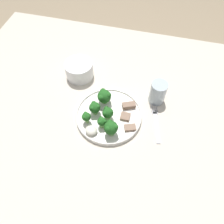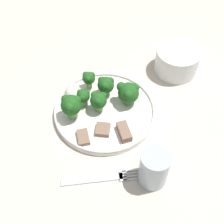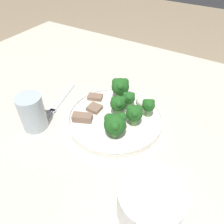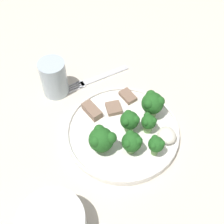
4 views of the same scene
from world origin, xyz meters
The scene contains 14 objects.
table centered at (0.00, 0.00, 0.65)m, with size 1.35×1.00×0.75m.
dinner_plate centered at (0.00, -0.04, 0.75)m, with size 0.25×0.25×0.02m.
fork centered at (0.18, -0.02, 0.75)m, with size 0.06×0.18×0.00m.
drinking_glass centered at (0.16, 0.09, 0.79)m, with size 0.06×0.06×0.09m.
broccoli_floret_near_rim_left centered at (0.03, -0.11, 0.80)m, with size 0.05×0.05×0.07m.
broccoli_floret_center_left centered at (0.00, -0.05, 0.79)m, with size 0.04×0.04×0.06m.
broccoli_floret_back_left centered at (-0.03, 0.02, 0.79)m, with size 0.05×0.05×0.06m.
broccoli_floret_front_left centered at (-0.01, -0.09, 0.79)m, with size 0.03×0.03×0.05m.
broccoli_floret_center_back centered at (-0.05, -0.04, 0.79)m, with size 0.04×0.04×0.05m.
broccoli_floret_mid_cluster centered at (-0.07, -0.08, 0.79)m, with size 0.03×0.03×0.05m.
meat_slice_front_slice centered at (0.06, -0.03, 0.76)m, with size 0.03×0.03×0.01m.
meat_slice_middle_slice centered at (0.06, 0.02, 0.77)m, with size 0.06×0.04×0.02m.
meat_slice_rear_slice centered at (0.09, -0.07, 0.76)m, with size 0.05×0.04×0.01m.
sauce_dollop centered at (-0.04, -0.12, 0.77)m, with size 0.04×0.04×0.02m.
Camera 4 is at (-0.36, 0.08, 1.32)m, focal length 50.00 mm.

